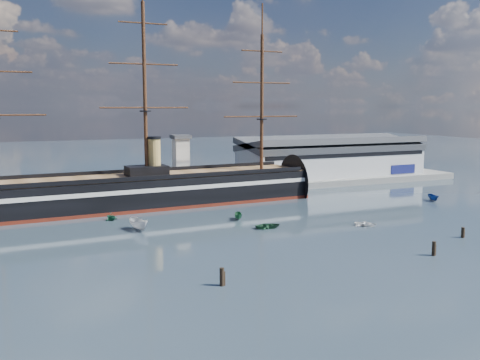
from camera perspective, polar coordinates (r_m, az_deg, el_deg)
name	(u,v)px	position (r m, az deg, el deg)	size (l,w,h in m)	color
ground	(214,218)	(120.88, -2.76, -4.04)	(600.00, 600.00, 0.00)	#263745
quay	(201,192)	(157.48, -4.17, -1.26)	(180.00, 18.00, 2.00)	slate
warehouse	(331,157)	(181.84, 9.72, 2.41)	(63.00, 21.00, 11.60)	#B7BABC
quay_tower	(181,161)	(151.15, -6.31, 2.06)	(5.00, 5.00, 15.00)	silver
warship	(132,191)	(134.99, -11.41, -1.19)	(113.22, 20.16, 53.94)	black
motorboat_a	(139,230)	(110.59, -10.73, -5.30)	(7.61, 2.79, 3.05)	silver
motorboat_b	(268,228)	(110.72, 3.02, -5.15)	(3.35, 1.34, 1.56)	#173D26
motorboat_c	(238,220)	(118.65, -0.17, -4.26)	(4.91, 1.80, 1.96)	#1D5432
motorboat_d	(111,220)	(121.54, -13.56, -4.19)	(5.33, 2.31, 1.95)	#19583B
motorboat_e	(366,226)	(115.62, 13.26, -4.80)	(2.87, 1.15, 1.34)	white
motorboat_f	(433,201)	(150.91, 19.92, -2.12)	(5.47, 2.00, 2.19)	navy
piling_near_left	(222,286)	(76.23, -1.94, -11.22)	(0.64, 0.64, 3.30)	black
piling_near_right	(433,256)	(96.43, 19.93, -7.60)	(0.64, 0.64, 3.16)	black
piling_far_right	(463,238)	(111.31, 22.65, -5.69)	(0.64, 0.64, 2.73)	black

